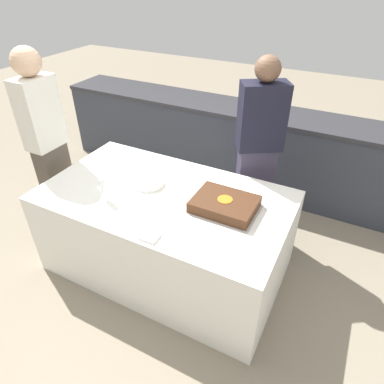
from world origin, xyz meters
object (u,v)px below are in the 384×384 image
object	(u,v)px
cake	(225,204)
wine_glass	(103,187)
plate_stack	(149,183)
person_cutting_cake	(258,153)
person_seated_left	(48,143)

from	to	relation	value
cake	wine_glass	bearing A→B (deg)	-160.12
plate_stack	wine_glass	xyz separation A→B (m)	(-0.18, -0.32, 0.10)
plate_stack	person_cutting_cake	size ratio (longest dim) A/B	0.14
plate_stack	person_seated_left	bearing A→B (deg)	-176.27
wine_glass	person_cutting_cake	size ratio (longest dim) A/B	0.11
person_seated_left	plate_stack	bearing A→B (deg)	-86.27
cake	wine_glass	xyz separation A→B (m)	(-0.84, -0.30, 0.08)
cake	person_cutting_cake	size ratio (longest dim) A/B	0.29
cake	person_seated_left	xyz separation A→B (m)	(-1.66, -0.05, 0.13)
plate_stack	person_seated_left	size ratio (longest dim) A/B	0.14
cake	person_cutting_cake	world-z (taller)	person_cutting_cake
wine_glass	person_seated_left	size ratio (longest dim) A/B	0.11
person_cutting_cake	person_seated_left	world-z (taller)	person_seated_left
cake	wine_glass	world-z (taller)	wine_glass
cake	person_seated_left	bearing A→B (deg)	-178.42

